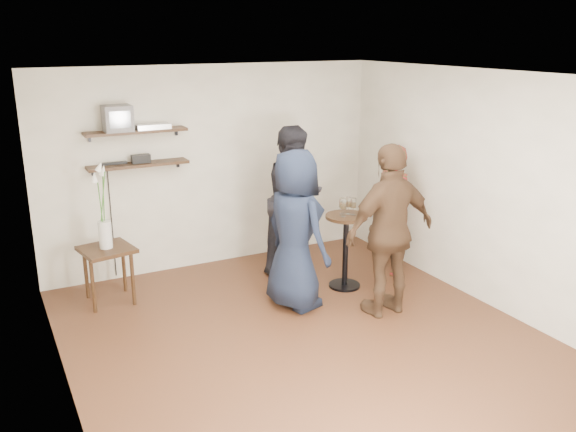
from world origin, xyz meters
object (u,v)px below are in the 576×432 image
object	(u,v)px
crt_monitor	(117,118)
radio	(141,159)
person_brown	(390,231)
dvd_deck	(152,126)
drinks_table	(346,241)
person_dark	(295,200)
person_navy	(295,230)
person_plaid	(392,210)
side_table	(107,257)

from	to	relation	value
crt_monitor	radio	world-z (taller)	crt_monitor
person_brown	dvd_deck	bearing A→B (deg)	-51.52
drinks_table	person_dark	xyz separation A→B (m)	(-0.28, 0.76, 0.36)
dvd_deck	person_navy	size ratio (longest dim) A/B	0.22
drinks_table	person_plaid	size ratio (longest dim) A/B	0.55
radio	crt_monitor	bearing A→B (deg)	180.00
crt_monitor	side_table	size ratio (longest dim) A/B	0.49
dvd_deck	person_brown	world-z (taller)	dvd_deck
person_navy	drinks_table	bearing A→B (deg)	-90.00
dvd_deck	side_table	xyz separation A→B (m)	(-0.75, -0.53, -1.35)
radio	side_table	size ratio (longest dim) A/B	0.34
dvd_deck	person_dark	world-z (taller)	dvd_deck
drinks_table	person_dark	world-z (taller)	person_dark
person_plaid	person_navy	world-z (taller)	person_navy
person_dark	person_navy	bearing A→B (deg)	-137.95
radio	person_plaid	distance (m)	3.16
crt_monitor	drinks_table	xyz separation A→B (m)	(2.28, -1.41, -1.44)
radio	person_navy	world-z (taller)	person_navy
dvd_deck	radio	bearing A→B (deg)	180.00
person_brown	person_plaid	bearing A→B (deg)	-129.75
drinks_table	person_plaid	xyz separation A→B (m)	(0.78, 0.16, 0.24)
crt_monitor	dvd_deck	xyz separation A→B (m)	(0.40, 0.00, -0.12)
person_brown	drinks_table	bearing A→B (deg)	-90.00
crt_monitor	dvd_deck	distance (m)	0.42
radio	person_navy	distance (m)	2.12
person_plaid	person_brown	bearing A→B (deg)	-49.17
crt_monitor	person_navy	xyz separation A→B (m)	(1.49, -1.60, -1.12)
crt_monitor	person_brown	distance (m)	3.38
radio	person_brown	world-z (taller)	person_brown
crt_monitor	person_dark	size ratio (longest dim) A/B	0.17
person_navy	person_brown	distance (m)	1.02
crt_monitor	person_navy	size ratio (longest dim) A/B	0.18
person_plaid	person_brown	xyz separation A→B (m)	(-0.75, -0.97, 0.12)
dvd_deck	person_plaid	size ratio (longest dim) A/B	0.24
person_navy	dvd_deck	bearing A→B (deg)	19.97
dvd_deck	person_dark	size ratio (longest dim) A/B	0.21
dvd_deck	person_plaid	xyz separation A→B (m)	(2.65, -1.25, -1.08)
person_plaid	person_brown	size ratio (longest dim) A/B	0.87
crt_monitor	person_plaid	bearing A→B (deg)	-22.18
drinks_table	radio	bearing A→B (deg)	145.38
drinks_table	person_navy	distance (m)	0.87
drinks_table	person_dark	size ratio (longest dim) A/B	0.48
drinks_table	person_navy	xyz separation A→B (m)	(-0.79, -0.20, 0.31)
person_dark	side_table	bearing A→B (deg)	157.33
person_plaid	person_dark	distance (m)	1.22
dvd_deck	drinks_table	world-z (taller)	dvd_deck
person_brown	person_dark	bearing A→B (deg)	-81.07
person_plaid	person_dark	size ratio (longest dim) A/B	0.87
person_navy	side_table	bearing A→B (deg)	45.60
drinks_table	person_plaid	distance (m)	0.83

